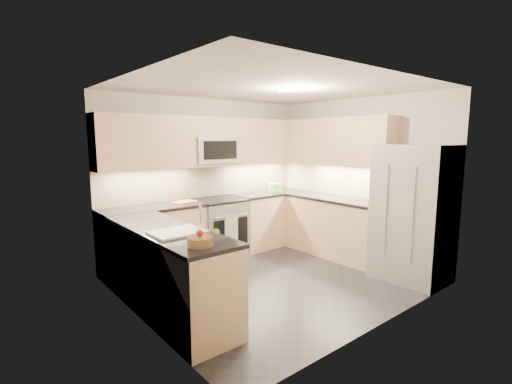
% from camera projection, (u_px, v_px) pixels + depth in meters
% --- Properties ---
extents(floor, '(3.60, 3.20, 0.00)m').
position_uv_depth(floor, '(273.00, 280.00, 4.97)').
color(floor, '#26262C').
rests_on(floor, ground).
extents(ceiling, '(3.60, 3.20, 0.02)m').
position_uv_depth(ceiling, '(274.00, 88.00, 4.61)').
color(ceiling, beige).
rests_on(ceiling, wall_back).
extents(wall_back, '(3.60, 0.02, 2.50)m').
position_uv_depth(wall_back, '(207.00, 177.00, 6.01)').
color(wall_back, '#BBB1A3').
rests_on(wall_back, floor).
extents(wall_front, '(3.60, 0.02, 2.50)m').
position_uv_depth(wall_front, '(384.00, 204.00, 3.57)').
color(wall_front, '#BBB1A3').
rests_on(wall_front, floor).
extents(wall_left, '(0.02, 3.20, 2.50)m').
position_uv_depth(wall_left, '(138.00, 203.00, 3.66)').
color(wall_left, '#BBB1A3').
rests_on(wall_left, floor).
extents(wall_right, '(0.02, 3.20, 2.50)m').
position_uv_depth(wall_right, '(357.00, 178.00, 5.92)').
color(wall_right, '#BBB1A3').
rests_on(wall_right, floor).
extents(base_cab_back_left, '(1.42, 0.60, 0.90)m').
position_uv_depth(base_cab_back_left, '(154.00, 241.00, 5.21)').
color(base_cab_back_left, '#DEB785').
rests_on(base_cab_back_left, floor).
extents(base_cab_back_right, '(1.42, 0.60, 0.90)m').
position_uv_depth(base_cab_back_right, '(269.00, 219.00, 6.58)').
color(base_cab_back_right, '#DEB785').
rests_on(base_cab_back_right, floor).
extents(base_cab_right, '(0.60, 1.70, 0.90)m').
position_uv_depth(base_cab_right, '(336.00, 228.00, 5.96)').
color(base_cab_right, '#DEB785').
rests_on(base_cab_right, floor).
extents(base_cab_peninsula, '(0.60, 2.00, 0.90)m').
position_uv_depth(base_cab_peninsula, '(169.00, 273.00, 3.96)').
color(base_cab_peninsula, '#DEB785').
rests_on(base_cab_peninsula, floor).
extents(countertop_back_left, '(1.42, 0.63, 0.04)m').
position_uv_depth(countertop_back_left, '(152.00, 208.00, 5.15)').
color(countertop_back_left, black).
rests_on(countertop_back_left, base_cab_back_left).
extents(countertop_back_right, '(1.42, 0.63, 0.04)m').
position_uv_depth(countertop_back_right, '(270.00, 193.00, 6.52)').
color(countertop_back_right, black).
rests_on(countertop_back_right, base_cab_back_right).
extents(countertop_right, '(0.63, 1.70, 0.04)m').
position_uv_depth(countertop_right, '(337.00, 199.00, 5.90)').
color(countertop_right, black).
rests_on(countertop_right, base_cab_right).
extents(countertop_peninsula, '(0.63, 2.00, 0.04)m').
position_uv_depth(countertop_peninsula, '(167.00, 230.00, 3.90)').
color(countertop_peninsula, black).
rests_on(countertop_peninsula, base_cab_peninsula).
extents(upper_cab_back, '(3.60, 0.35, 0.75)m').
position_uv_depth(upper_cab_back, '(212.00, 142.00, 5.80)').
color(upper_cab_back, '#DEB785').
rests_on(upper_cab_back, wall_back).
extents(upper_cab_right, '(0.35, 1.95, 0.75)m').
position_uv_depth(upper_cab_right, '(337.00, 142.00, 5.94)').
color(upper_cab_right, '#DEB785').
rests_on(upper_cab_right, wall_right).
extents(backsplash_back, '(3.60, 0.01, 0.51)m').
position_uv_depth(backsplash_back, '(207.00, 181.00, 6.02)').
color(backsplash_back, '#C9B491').
rests_on(backsplash_back, wall_back).
extents(backsplash_right, '(0.01, 2.30, 0.51)m').
position_uv_depth(backsplash_right, '(334.00, 179.00, 6.27)').
color(backsplash_right, '#C9B491').
rests_on(backsplash_right, wall_right).
extents(gas_range, '(0.76, 0.65, 0.91)m').
position_uv_depth(gas_range, '(219.00, 229.00, 5.88)').
color(gas_range, gray).
rests_on(gas_range, floor).
extents(range_cooktop, '(0.76, 0.65, 0.03)m').
position_uv_depth(range_cooktop, '(219.00, 200.00, 5.81)').
color(range_cooktop, black).
rests_on(range_cooktop, gas_range).
extents(oven_door_glass, '(0.62, 0.02, 0.45)m').
position_uv_depth(oven_door_glass, '(231.00, 233.00, 5.63)').
color(oven_door_glass, black).
rests_on(oven_door_glass, gas_range).
extents(oven_handle, '(0.60, 0.02, 0.02)m').
position_uv_depth(oven_handle, '(232.00, 216.00, 5.57)').
color(oven_handle, '#B2B5BA').
rests_on(oven_handle, gas_range).
extents(microwave, '(0.76, 0.40, 0.40)m').
position_uv_depth(microwave, '(213.00, 150.00, 5.79)').
color(microwave, '#A3A4AA').
rests_on(microwave, upper_cab_back).
extents(microwave_door, '(0.60, 0.01, 0.28)m').
position_uv_depth(microwave_door, '(221.00, 150.00, 5.64)').
color(microwave_door, black).
rests_on(microwave_door, microwave).
extents(refrigerator, '(0.70, 0.90, 1.80)m').
position_uv_depth(refrigerator, '(413.00, 213.00, 4.87)').
color(refrigerator, '#ABADB3').
rests_on(refrigerator, floor).
extents(fridge_handle_left, '(0.02, 0.02, 1.20)m').
position_uv_depth(fridge_handle_left, '(412.00, 216.00, 4.50)').
color(fridge_handle_left, '#B2B5BA').
rests_on(fridge_handle_left, refrigerator).
extents(fridge_handle_right, '(0.02, 0.02, 1.20)m').
position_uv_depth(fridge_handle_right, '(386.00, 211.00, 4.77)').
color(fridge_handle_right, '#B2B5BA').
rests_on(fridge_handle_right, refrigerator).
extents(sink_basin, '(0.52, 0.38, 0.16)m').
position_uv_depth(sink_basin, '(179.00, 239.00, 3.71)').
color(sink_basin, white).
rests_on(sink_basin, base_cab_peninsula).
extents(faucet, '(0.03, 0.03, 0.28)m').
position_uv_depth(faucet, '(201.00, 216.00, 3.84)').
color(faucet, silver).
rests_on(faucet, countertop_peninsula).
extents(utensil_bowl, '(0.32, 0.32, 0.14)m').
position_uv_depth(utensil_bowl, '(275.00, 187.00, 6.62)').
color(utensil_bowl, '#62A948').
rests_on(utensil_bowl, countertop_back_right).
extents(cutting_board, '(0.38, 0.30, 0.01)m').
position_uv_depth(cutting_board, '(184.00, 202.00, 5.50)').
color(cutting_board, '#DD5314').
rests_on(cutting_board, countertop_back_left).
extents(fruit_basket, '(0.23, 0.23, 0.08)m').
position_uv_depth(fruit_basket, '(200.00, 242.00, 3.26)').
color(fruit_basket, olive).
rests_on(fruit_basket, countertop_peninsula).
extents(fruit_apple, '(0.06, 0.06, 0.06)m').
position_uv_depth(fruit_apple, '(200.00, 233.00, 3.25)').
color(fruit_apple, '#B11422').
rests_on(fruit_apple, fruit_basket).
extents(fruit_pear, '(0.07, 0.07, 0.07)m').
position_uv_depth(fruit_pear, '(216.00, 233.00, 3.27)').
color(fruit_pear, '#6BB64E').
rests_on(fruit_pear, fruit_basket).
extents(dish_towel_check, '(0.19, 0.09, 0.38)m').
position_uv_depth(dish_towel_check, '(231.00, 227.00, 5.57)').
color(dish_towel_check, silver).
rests_on(dish_towel_check, oven_handle).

